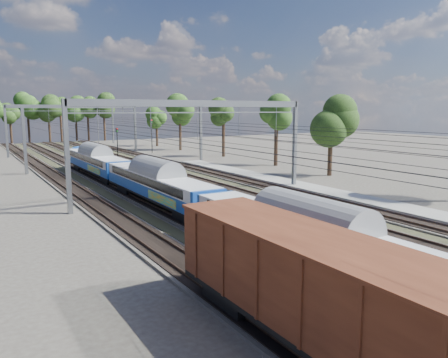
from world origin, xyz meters
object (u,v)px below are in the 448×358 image
emu_train (158,179)px  signal_far (152,132)px  signal_near (117,141)px  worker (98,151)px  freight_boxcar (337,298)px

emu_train → signal_far: bearing=68.6°
signal_far → signal_near: bearing=-150.7°
signal_near → worker: bearing=75.4°
emu_train → worker: bearing=80.8°
freight_boxcar → signal_near: 56.74m
emu_train → worker: size_ratio=35.10×
worker → signal_near: bearing=163.7°
emu_train → signal_near: size_ratio=10.63×
freight_boxcar → signal_near: (10.92, 55.67, 1.02)m
worker → signal_near: size_ratio=0.30×
emu_train → freight_boxcar: 25.21m
freight_boxcar → worker: size_ratio=9.35×
freight_boxcar → signal_far: bearing=72.4°
emu_train → freight_boxcar: bearing=-100.3°
freight_boxcar → signal_far: 72.07m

